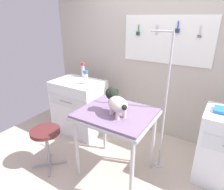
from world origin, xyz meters
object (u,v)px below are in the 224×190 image
at_px(grooming_table, 116,119).
at_px(dog, 116,102).
at_px(counter_left, 79,106).
at_px(pump_bottle_white, 86,78).
at_px(grooming_arm, 164,111).
at_px(stool, 46,136).

height_order(grooming_table, dog, dog).
relative_size(counter_left, pump_bottle_white, 4.18).
distance_m(grooming_table, grooming_arm, 0.58).
relative_size(counter_left, stool, 1.63).
distance_m(grooming_arm, counter_left, 1.50).
xyz_separation_m(grooming_arm, pump_bottle_white, (-1.25, 0.11, 0.17)).
bearing_deg(pump_bottle_white, counter_left, 171.00).
bearing_deg(stool, counter_left, 103.99).
height_order(stool, pump_bottle_white, pump_bottle_white).
height_order(grooming_table, pump_bottle_white, pump_bottle_white).
bearing_deg(dog, counter_left, 151.24).
distance_m(grooming_arm, dog, 0.62).
bearing_deg(grooming_arm, pump_bottle_white, 174.85).
xyz_separation_m(grooming_table, pump_bottle_white, (-0.82, 0.49, 0.22)).
height_order(dog, stool, dog).
relative_size(grooming_table, stool, 1.56).
bearing_deg(grooming_table, pump_bottle_white, 149.10).
height_order(grooming_table, grooming_arm, grooming_arm).
distance_m(grooming_table, dog, 0.25).
relative_size(dog, pump_bottle_white, 1.76).
bearing_deg(grooming_table, counter_left, 152.87).
height_order(grooming_table, counter_left, counter_left).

